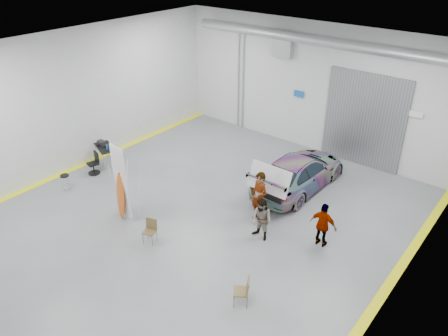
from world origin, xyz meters
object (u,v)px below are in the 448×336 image
Objects in this scene: sedan_car at (299,172)px; surfboard_display at (121,189)px; person_a at (259,197)px; office_chair at (94,164)px; person_b at (262,219)px; folding_chair_far at (241,296)px; work_table at (104,146)px; person_c at (323,225)px; folding_chair_near at (150,236)px; shop_stool at (66,183)px.

sedan_car is 7.12m from surfboard_display.
person_a is 0.64× the size of surfboard_display.
surfboard_display is 4.00m from office_chair.
person_b reaches higher than folding_chair_far.
person_b reaches higher than office_chair.
office_chair is at bearing -169.20° from person_b.
work_table is at bearing 157.82° from surfboard_display.
surfboard_display reaches higher than work_table.
folding_chair_near is (-4.62, -3.52, -0.55)m from person_c.
sedan_car is 8.78m from work_table.
sedan_car reaches higher than folding_chair_far.
folding_chair_far is at bearing 0.96° from office_chair.
person_b is 8.75m from work_table.
person_c reaches higher than work_table.
folding_chair_near is at bearing -4.79° from office_chair.
folding_chair_far is at bearing -2.92° from shop_stool.
surfboard_display is 3.46m from shop_stool.
office_chair is (-0.32, 1.64, 0.07)m from shop_stool.
person_a is 2.00× the size of office_chair.
person_b is at bearing -1.17° from work_table.
shop_stool is (-9.79, -3.36, -0.45)m from person_c.
surfboard_display is 2.12m from folding_chair_near.
office_chair is (-10.11, -1.72, -0.38)m from person_c.
work_table is (-4.09, 2.32, -0.42)m from surfboard_display.
shop_stool is 0.50× the size of work_table.
person_c is 7.18m from surfboard_display.
work_table is at bearing 128.74° from office_chair.
work_table is at bearing -162.76° from person_a.
person_c is at bearing 17.14° from folding_chair_near.
person_b is at bearing -38.03° from person_a.
surfboard_display is (-3.97, -2.99, 0.27)m from person_a.
person_a is at bearing 44.37° from surfboard_display.
person_b is at bearing 16.54° from shop_stool.
folding_chair_far is (4.10, -0.31, 0.02)m from folding_chair_near.
shop_stool is at bearing -73.61° from work_table.
person_a reaches higher than folding_chair_near.
person_c is at bearing 18.93° from shop_stool.
person_a is at bearing 25.13° from office_chair.
sedan_car is 3.09× the size of person_c.
office_chair is at bearing 166.39° from surfboard_display.
person_a is 8.08m from work_table.
surfboard_display is 2.11× the size of work_table.
shop_stool is (-5.18, 0.16, 0.09)m from folding_chair_near.
folding_chair_near is 1.17× the size of shop_stool.
person_a reaches higher than work_table.
person_b is 8.36m from office_chair.
surfboard_display is at bearing 147.51° from folding_chair_near.
person_c reaches higher than sedan_car.
surfboard_display is at bearing -132.10° from folding_chair_far.
person_c is at bearing 34.44° from person_b.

